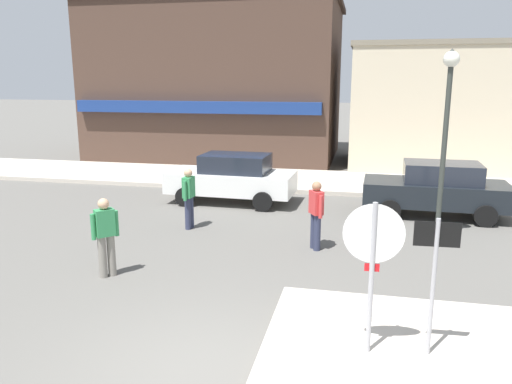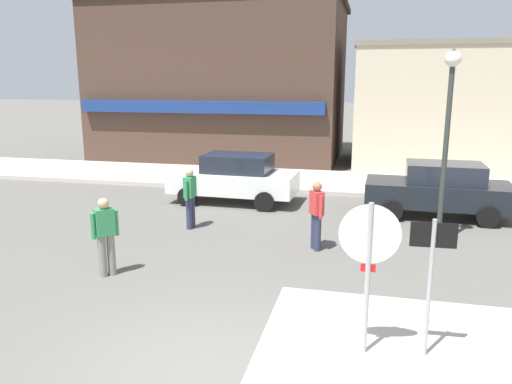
{
  "view_description": "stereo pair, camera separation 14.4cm",
  "coord_description": "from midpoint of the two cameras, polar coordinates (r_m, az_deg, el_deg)",
  "views": [
    {
      "loc": [
        1.98,
        -5.72,
        3.88
      ],
      "look_at": [
        -0.24,
        4.5,
        1.5
      ],
      "focal_mm": 35.0,
      "sensor_mm": 36.0,
      "label": 1
    },
    {
      "loc": [
        2.12,
        -5.69,
        3.88
      ],
      "look_at": [
        -0.24,
        4.5,
        1.5
      ],
      "focal_mm": 35.0,
      "sensor_mm": 36.0,
      "label": 2
    }
  ],
  "objects": [
    {
      "name": "ground_plane",
      "position": [
        7.2,
        -5.99,
        -19.87
      ],
      "size": [
        160.0,
        160.0,
        0.0
      ],
      "primitive_type": "plane",
      "color": "#5B5954"
    },
    {
      "name": "kerb_far",
      "position": [
        19.14,
        6.64,
        1.25
      ],
      "size": [
        80.0,
        4.0,
        0.15
      ],
      "primitive_type": "cube",
      "color": "beige",
      "rests_on": "ground"
    },
    {
      "name": "stop_sign",
      "position": [
        6.92,
        13.32,
        -7.5
      ],
      "size": [
        0.82,
        0.08,
        2.3
      ],
      "color": "#9E9EA3",
      "rests_on": "ground"
    },
    {
      "name": "one_way_sign",
      "position": [
        7.15,
        19.87,
        -8.87
      ],
      "size": [
        0.6,
        0.06,
        2.1
      ],
      "color": "#9E9EA3",
      "rests_on": "ground"
    },
    {
      "name": "lamp_post",
      "position": [
        12.3,
        21.41,
        7.65
      ],
      "size": [
        0.36,
        0.36,
        4.54
      ],
      "color": "#333833",
      "rests_on": "ground"
    },
    {
      "name": "parked_car_nearest",
      "position": [
        15.89,
        -2.21,
        1.66
      ],
      "size": [
        4.06,
        1.99,
        1.56
      ],
      "color": "white",
      "rests_on": "ground"
    },
    {
      "name": "parked_car_second",
      "position": [
        15.18,
        20.44,
        0.33
      ],
      "size": [
        4.05,
        1.97,
        1.56
      ],
      "color": "black",
      "rests_on": "ground"
    },
    {
      "name": "pedestrian_crossing_near",
      "position": [
        10.34,
        -16.45,
        -4.66
      ],
      "size": [
        0.45,
        0.46,
        1.61
      ],
      "color": "gray",
      "rests_on": "ground"
    },
    {
      "name": "pedestrian_crossing_far",
      "position": [
        13.19,
        -7.23,
        -0.49
      ],
      "size": [
        0.25,
        0.56,
        1.61
      ],
      "color": "#2D334C",
      "rests_on": "ground"
    },
    {
      "name": "pedestrian_kerb_side",
      "position": [
        11.53,
        7.28,
        -2.44
      ],
      "size": [
        0.37,
        0.52,
        1.61
      ],
      "color": "#2D334C",
      "rests_on": "ground"
    },
    {
      "name": "building_corner_shop",
      "position": [
        25.67,
        -3.38,
        12.51
      ],
      "size": [
        11.77,
        8.47,
        7.5
      ],
      "color": "#473328",
      "rests_on": "ground"
    },
    {
      "name": "building_storefront_left_near",
      "position": [
        23.72,
        22.1,
        8.97
      ],
      "size": [
        8.75,
        6.14,
        5.34
      ],
      "color": "beige",
      "rests_on": "ground"
    }
  ]
}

